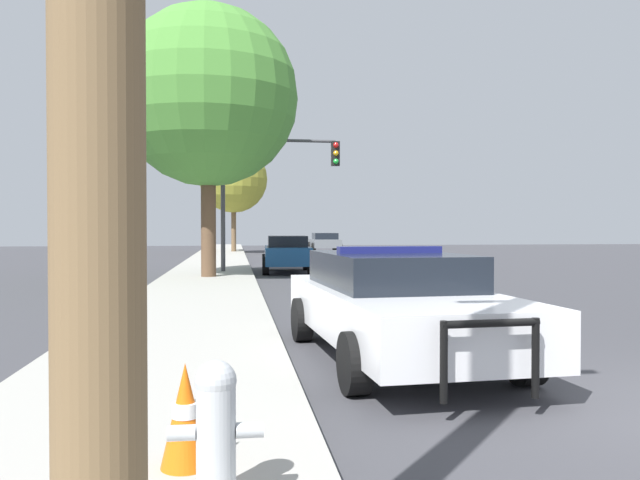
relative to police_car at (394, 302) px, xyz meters
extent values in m
cube|color=#A3A099|center=(-2.89, -2.79, -0.67)|extent=(3.00, 110.00, 0.13)
cube|color=white|center=(0.00, -0.05, -0.11)|extent=(2.26, 5.06, 0.60)
cube|color=black|center=(-0.01, 0.19, 0.41)|extent=(1.83, 2.67, 0.44)
cylinder|color=black|center=(1.05, -1.52, -0.41)|extent=(0.28, 0.66, 0.65)
cylinder|color=black|center=(-0.84, -1.65, -0.41)|extent=(0.28, 0.66, 0.65)
cylinder|color=black|center=(0.85, 1.54, -0.41)|extent=(0.28, 0.66, 0.65)
cylinder|color=black|center=(-1.04, 1.41, -0.41)|extent=(0.28, 0.66, 0.65)
cylinder|color=black|center=(0.61, -2.61, -0.20)|extent=(0.07, 0.07, 0.72)
cylinder|color=black|center=(-0.26, -2.67, -0.20)|extent=(0.07, 0.07, 0.72)
cylinder|color=black|center=(0.17, -2.64, 0.13)|extent=(0.92, 0.13, 0.07)
cube|color=navy|center=(-0.01, 0.19, 0.67)|extent=(1.40, 0.29, 0.09)
cube|color=navy|center=(0.97, 0.01, -0.08)|extent=(0.24, 3.55, 0.17)
cylinder|color=#B7BCC1|center=(-2.16, -4.21, -0.27)|extent=(0.23, 0.23, 0.65)
sphere|color=#B7BCC1|center=(-2.16, -4.21, 0.08)|extent=(0.24, 0.24, 0.24)
cylinder|color=#B7BCC1|center=(-2.35, -4.21, -0.21)|extent=(0.16, 0.09, 0.09)
cylinder|color=#B7BCC1|center=(-1.96, -4.21, -0.21)|extent=(0.16, 0.09, 0.09)
cylinder|color=#424247|center=(-2.44, 14.95, 1.85)|extent=(0.16, 0.16, 4.91)
cylinder|color=#424247|center=(-0.38, 14.95, 4.16)|extent=(4.11, 0.11, 0.11)
cube|color=black|center=(1.67, 14.95, 3.71)|extent=(0.30, 0.24, 0.90)
sphere|color=red|center=(1.67, 14.82, 4.01)|extent=(0.20, 0.20, 0.20)
sphere|color=orange|center=(1.67, 14.82, 3.71)|extent=(0.20, 0.20, 0.20)
sphere|color=green|center=(1.67, 14.82, 3.41)|extent=(0.20, 0.20, 0.20)
cube|color=navy|center=(-0.05, 15.85, -0.07)|extent=(1.84, 4.07, 0.66)
cube|color=black|center=(-0.06, 15.65, 0.46)|extent=(1.53, 2.14, 0.41)
cylinder|color=black|center=(-0.81, 17.12, -0.40)|extent=(0.27, 0.67, 0.66)
cylinder|color=black|center=(0.82, 17.05, -0.40)|extent=(0.27, 0.67, 0.66)
cylinder|color=black|center=(-0.92, 14.64, -0.40)|extent=(0.27, 0.67, 0.66)
cylinder|color=black|center=(0.71, 14.57, -0.40)|extent=(0.27, 0.67, 0.66)
cube|color=slate|center=(4.18, 35.01, -0.10)|extent=(1.93, 4.34, 0.57)
cube|color=black|center=(4.18, 34.80, 0.40)|extent=(1.63, 2.27, 0.43)
cylinder|color=black|center=(3.31, 36.37, -0.38)|extent=(0.25, 0.70, 0.70)
cylinder|color=black|center=(5.12, 36.33, -0.38)|extent=(0.25, 0.70, 0.70)
cylinder|color=black|center=(3.25, 33.70, -0.38)|extent=(0.25, 0.70, 0.70)
cylinder|color=black|center=(5.06, 33.66, -0.38)|extent=(0.25, 0.70, 0.70)
cylinder|color=brown|center=(-2.86, 12.50, 1.50)|extent=(0.48, 0.48, 4.19)
sphere|color=#4C8E38|center=(-2.86, 12.50, 5.18)|extent=(5.78, 5.78, 5.78)
cylinder|color=brown|center=(-2.07, 33.98, 1.19)|extent=(0.32, 0.32, 3.58)
sphere|color=#999933|center=(-2.07, 33.98, 4.21)|extent=(4.48, 4.48, 4.48)
cone|color=orange|center=(-2.37, -3.69, -0.26)|extent=(0.32, 0.32, 0.68)
cylinder|color=white|center=(-2.37, -3.69, -0.23)|extent=(0.18, 0.18, 0.10)
camera|label=1|loc=(-2.05, -7.82, 0.96)|focal=35.00mm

